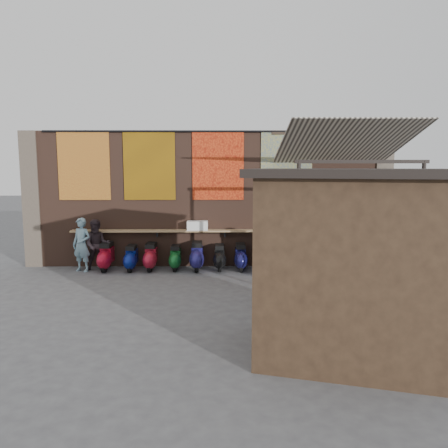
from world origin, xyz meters
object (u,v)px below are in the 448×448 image
scooter_stool_6 (241,257)px  diner_right (97,245)px  scooter_stool_1 (131,258)px  scooter_stool_3 (176,258)px  shopper_grey (369,259)px  diner_left (82,245)px  market_stall (348,269)px  shopper_tan (293,251)px  scooter_stool_9 (308,258)px  scooter_stool_2 (151,257)px  scooter_stool_4 (197,256)px  scooter_stool_5 (219,257)px  shopper_navy (350,247)px  shelf_box (197,226)px  scooter_stool_8 (286,256)px  scooter_stool_7 (263,256)px  scooter_stool_0 (106,257)px

scooter_stool_6 → diner_right: bearing=179.8°
scooter_stool_1 → scooter_stool_3: bearing=3.5°
shopper_grey → scooter_stool_3: bearing=-13.2°
diner_left → market_stall: market_stall is taller
shopper_tan → shopper_grey: bearing=-86.6°
scooter_stool_9 → scooter_stool_2: bearing=179.3°
scooter_stool_3 → diner_left: diner_left is taller
diner_right → scooter_stool_4: bearing=-10.9°
scooter_stool_5 → shopper_navy: shopper_navy is taller
scooter_stool_6 → scooter_stool_4: bearing=179.2°
shelf_box → scooter_stool_8: (2.57, -0.31, -0.85)m
scooter_stool_7 → diner_right: diner_right is taller
scooter_stool_1 → scooter_stool_5: size_ratio=1.00×
scooter_stool_7 → scooter_stool_4: bearing=178.8°
diner_left → diner_right: size_ratio=1.04×
scooter_stool_6 → shopper_navy: size_ratio=0.45×
shelf_box → scooter_stool_3: 1.13m
scooter_stool_8 → market_stall: bearing=-89.6°
scooter_stool_6 → diner_left: (-4.52, -0.08, 0.39)m
shelf_box → shopper_grey: bearing=-36.8°
scooter_stool_3 → scooter_stool_8: scooter_stool_8 is taller
scooter_stool_6 → scooter_stool_8: scooter_stool_8 is taller
shopper_grey → scooter_stool_7: bearing=-34.4°
shelf_box → scooter_stool_2: bearing=-168.1°
market_stall → scooter_stool_0: bearing=148.0°
scooter_stool_2 → scooter_stool_4: bearing=-0.7°
scooter_stool_0 → diner_left: 0.76m
scooter_stool_0 → scooter_stool_2: bearing=1.3°
scooter_stool_1 → shopper_navy: bearing=-11.4°
scooter_stool_4 → scooter_stool_9: bearing=-0.7°
scooter_stool_1 → market_stall: bearing=-52.0°
scooter_stool_0 → scooter_stool_6: scooter_stool_0 is taller
scooter_stool_9 → shopper_grey: 2.85m
scooter_stool_2 → shopper_grey: 6.03m
shelf_box → diner_right: diner_right is taller
scooter_stool_7 → scooter_stool_8: bearing=2.3°
diner_left → diner_right: (0.41, 0.09, -0.03)m
scooter_stool_2 → market_stall: market_stall is taller
scooter_stool_5 → scooter_stool_4: bearing=-178.4°
shopper_grey → shopper_tan: 1.98m
scooter_stool_1 → scooter_stool_8: bearing=0.4°
scooter_stool_5 → scooter_stool_3: bearing=179.3°
scooter_stool_3 → shopper_grey: shopper_grey is taller
shelf_box → scooter_stool_7: shelf_box is taller
scooter_stool_7 → shopper_tan: (0.60, -1.39, 0.40)m
scooter_stool_1 → diner_right: diner_right is taller
scooter_stool_8 → shopper_grey: size_ratio=0.47×
scooter_stool_2 → scooter_stool_1: bearing=-173.6°
scooter_stool_0 → scooter_stool_7: bearing=-0.4°
diner_left → shopper_navy: (7.30, -1.14, 0.12)m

